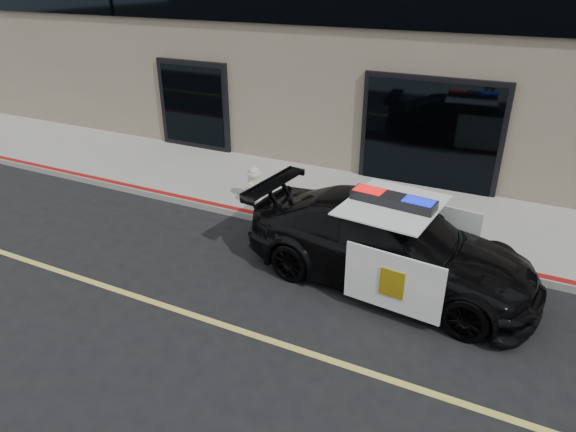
% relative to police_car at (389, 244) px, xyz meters
% --- Properties ---
extents(ground, '(120.00, 120.00, 0.00)m').
position_rel_police_car_xyz_m(ground, '(0.64, -2.41, -0.76)').
color(ground, black).
rests_on(ground, ground).
extents(sidewalk_n, '(60.00, 3.50, 0.15)m').
position_rel_police_car_xyz_m(sidewalk_n, '(0.64, 2.84, -0.69)').
color(sidewalk_n, gray).
rests_on(sidewalk_n, ground).
extents(police_car, '(3.17, 5.63, 1.70)m').
position_rel_police_car_xyz_m(police_car, '(0.00, 0.00, 0.00)').
color(police_car, black).
rests_on(police_car, ground).
extents(fire_hydrant, '(0.40, 0.55, 0.87)m').
position_rel_police_car_xyz_m(fire_hydrant, '(-3.76, 1.78, -0.20)').
color(fire_hydrant, beige).
rests_on(fire_hydrant, sidewalk_n).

